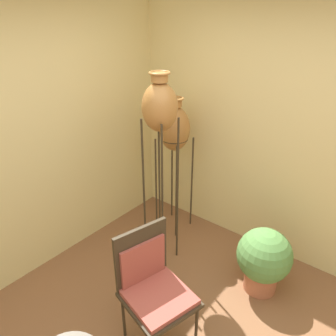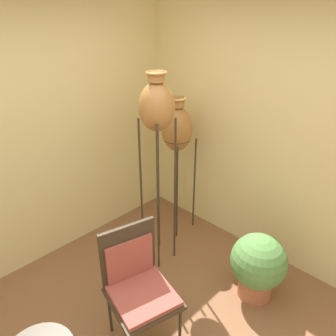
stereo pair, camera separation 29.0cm
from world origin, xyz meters
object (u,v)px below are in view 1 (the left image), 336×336
(vase_stand_medium, at_px, (175,130))
(chair, at_px, (152,283))
(vase_stand_tall, at_px, (160,111))
(potted_plant, at_px, (264,259))

(vase_stand_medium, xyz_separation_m, chair, (-1.29, -0.80, -0.69))
(vase_stand_tall, relative_size, potted_plant, 3.00)
(vase_stand_tall, bearing_deg, potted_plant, -76.00)
(vase_stand_tall, height_order, potted_plant, vase_stand_tall)
(potted_plant, bearing_deg, chair, 154.92)
(vase_stand_medium, height_order, potted_plant, vase_stand_medium)
(vase_stand_medium, bearing_deg, vase_stand_tall, -154.86)
(vase_stand_tall, xyz_separation_m, potted_plant, (0.25, -1.02, -1.27))
(chair, distance_m, potted_plant, 1.14)
(vase_stand_tall, xyz_separation_m, chair, (-0.76, -0.55, -1.07))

